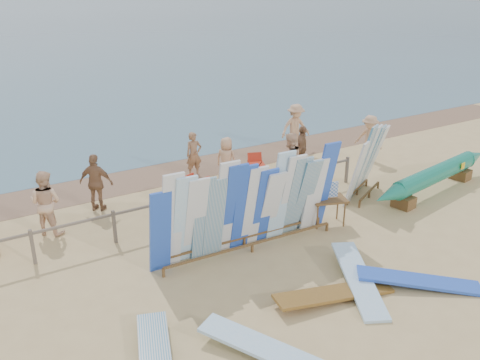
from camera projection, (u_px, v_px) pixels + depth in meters
ground at (242, 273)px, 11.79m from camera, size 160.00×160.00×0.00m
wet_sand_strip at (132, 178)px, 17.48m from camera, size 40.00×2.60×0.01m
fence at (185, 204)px, 13.93m from camera, size 12.08×0.08×0.90m
main_surfboard_rack at (248, 208)px, 12.46m from camera, size 5.12×0.90×2.54m
side_surfboard_rack at (366, 164)px, 15.59m from camera, size 2.16×1.48×2.44m
outrigger_canoe at (436, 175)px, 16.10m from camera, size 6.47×1.61×0.92m
vendor_table at (328, 210)px, 14.03m from camera, size 1.11×0.95×1.26m
flat_board_b at (358, 286)px, 11.30m from camera, size 1.72×2.65×0.37m
flat_board_d at (418, 286)px, 11.28m from camera, size 2.45×2.12×0.30m
flat_board_a at (269, 357)px, 9.16m from camera, size 1.83×2.61×0.32m
flat_board_c at (334, 299)px, 10.84m from camera, size 2.76×1.07×0.27m
beach_chair_left at (208, 197)px, 15.33m from camera, size 0.61×0.63×0.81m
beach_chair_right at (195, 198)px, 15.19m from camera, size 0.80×0.81×0.94m
stroller at (257, 175)px, 16.54m from camera, size 0.80×0.94×1.10m
beachgoer_10 at (302, 148)px, 17.92m from camera, size 0.96×0.98×1.63m
beachgoer_6 at (226, 159)px, 16.97m from camera, size 0.72×0.82×1.53m
beachgoer_extra_0 at (369, 138)px, 18.94m from camera, size 0.75×1.20×1.73m
beachgoer_9 at (295, 128)px, 19.99m from camera, size 1.28×0.68×1.88m
beachgoer_8 at (289, 161)px, 16.28m from camera, size 0.99×0.62×1.88m
beachgoer_4 at (96, 183)px, 14.75m from camera, size 1.05×0.99×1.73m
beachgoer_2 at (46, 203)px, 13.36m from camera, size 0.90×0.90×1.77m
beachgoer_7 at (194, 155)px, 17.38m from camera, size 0.60×0.36×1.57m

